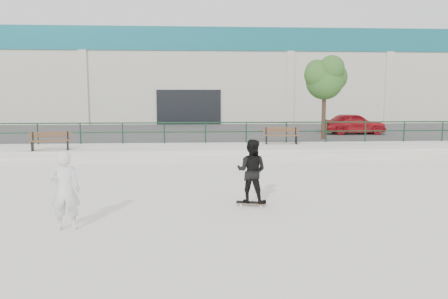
{
  "coord_description": "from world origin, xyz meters",
  "views": [
    {
      "loc": [
        0.51,
        -10.44,
        2.92
      ],
      "look_at": [
        1.33,
        2.0,
        1.31
      ],
      "focal_mm": 35.0,
      "sensor_mm": 36.0,
      "label": 1
    }
  ],
  "objects": [
    {
      "name": "commercial_building",
      "position": [
        -0.0,
        31.99,
        4.58
      ],
      "size": [
        44.2,
        16.33,
        8.0
      ],
      "color": "beige",
      "rests_on": "ground"
    },
    {
      "name": "bench_right",
      "position": [
        4.63,
        10.26,
        0.89
      ],
      "size": [
        1.76,
        0.67,
        0.79
      ],
      "rotation": [
        0.0,
        0.0,
        -0.1
      ],
      "color": "brown",
      "rests_on": "ledge"
    },
    {
      "name": "ground",
      "position": [
        0.0,
        0.0,
        0.0
      ],
      "size": [
        120.0,
        120.0,
        0.0
      ],
      "primitive_type": "plane",
      "color": "silver",
      "rests_on": "ground"
    },
    {
      "name": "seated_skater",
      "position": [
        -2.28,
        -1.11,
        0.86
      ],
      "size": [
        0.66,
        0.47,
        1.72
      ],
      "primitive_type": "imported",
      "rotation": [
        0.0,
        0.0,
        3.24
      ],
      "color": "silver",
      "rests_on": "ground"
    },
    {
      "name": "standing_skater",
      "position": [
        1.95,
        0.63,
        0.92
      ],
      "size": [
        0.98,
        0.88,
        1.65
      ],
      "primitive_type": "imported",
      "rotation": [
        0.0,
        0.0,
        2.76
      ],
      "color": "black",
      "rests_on": "skateboard"
    },
    {
      "name": "red_car",
      "position": [
        9.98,
        15.06,
        1.13
      ],
      "size": [
        3.7,
        1.53,
        1.26
      ],
      "primitive_type": "imported",
      "rotation": [
        0.0,
        0.0,
        1.56
      ],
      "color": "#A7141C",
      "rests_on": "parking_strip"
    },
    {
      "name": "parking_strip",
      "position": [
        0.0,
        18.0,
        0.25
      ],
      "size": [
        60.0,
        14.0,
        0.5
      ],
      "primitive_type": "cube",
      "color": "#323232",
      "rests_on": "ground"
    },
    {
      "name": "railing",
      "position": [
        -0.0,
        10.8,
        1.24
      ],
      "size": [
        28.0,
        0.06,
        1.03
      ],
      "color": "#143820",
      "rests_on": "ledge"
    },
    {
      "name": "ledge",
      "position": [
        0.0,
        9.5,
        0.25
      ],
      "size": [
        30.0,
        3.0,
        0.5
      ],
      "primitive_type": "cube",
      "color": "#B0ACA0",
      "rests_on": "ground"
    },
    {
      "name": "skateboard",
      "position": [
        1.95,
        0.63,
        0.07
      ],
      "size": [
        0.8,
        0.36,
        0.09
      ],
      "rotation": [
        0.0,
        0.0,
        -0.22
      ],
      "color": "black",
      "rests_on": "ground"
    },
    {
      "name": "bench_left",
      "position": [
        -5.71,
        8.59,
        0.89
      ],
      "size": [
        1.76,
        0.83,
        0.78
      ],
      "rotation": [
        0.0,
        0.0,
        0.21
      ],
      "color": "brown",
      "rests_on": "ledge"
    },
    {
      "name": "tree",
      "position": [
        7.37,
        12.45,
        3.78
      ],
      "size": [
        2.46,
        2.19,
        4.38
      ],
      "color": "#503528",
      "rests_on": "parking_strip"
    }
  ]
}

